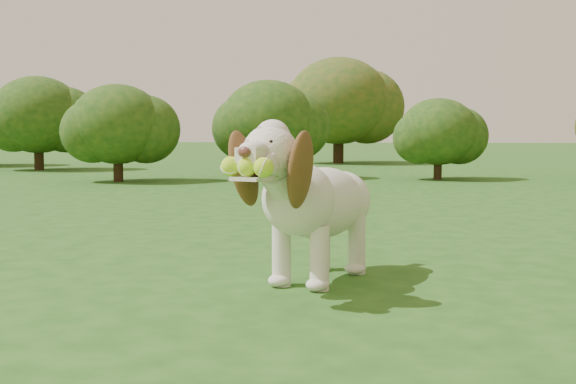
# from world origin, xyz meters

# --- Properties ---
(ground) EXTENTS (80.00, 80.00, 0.00)m
(ground) POSITION_xyz_m (0.00, 0.00, 0.00)
(ground) COLOR #1F4B15
(ground) RESTS_ON ground
(dog) EXTENTS (0.74, 1.23, 0.83)m
(dog) POSITION_xyz_m (-0.07, 0.25, 0.44)
(dog) COLOR silver
(dog) RESTS_ON ground
(shrub_a) EXTENTS (1.41, 1.41, 1.46)m
(shrub_a) POSITION_xyz_m (-3.58, 7.06, 0.86)
(shrub_a) COLOR #382314
(shrub_a) RESTS_ON ground
(shrub_c) EXTENTS (1.22, 1.22, 1.27)m
(shrub_c) POSITION_xyz_m (1.22, 8.09, 0.75)
(shrub_c) COLOR #382314
(shrub_c) RESTS_ON ground
(shrub_b) EXTENTS (1.50, 1.50, 1.56)m
(shrub_b) POSITION_xyz_m (-1.43, 7.94, 0.92)
(shrub_b) COLOR #382314
(shrub_b) RESTS_ON ground
(shrub_i) EXTENTS (2.35, 2.35, 2.44)m
(shrub_i) POSITION_xyz_m (-0.60, 13.37, 1.43)
(shrub_i) COLOR #382314
(shrub_i) RESTS_ON ground
(shrub_e) EXTENTS (1.74, 1.74, 1.80)m
(shrub_e) POSITION_xyz_m (-6.20, 9.88, 1.06)
(shrub_e) COLOR #382314
(shrub_e) RESTS_ON ground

